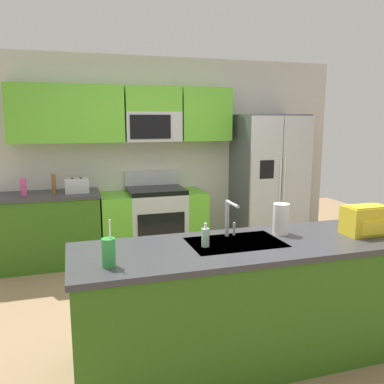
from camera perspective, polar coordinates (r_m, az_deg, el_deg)
ground_plane at (r=3.86m, az=2.44°, el=-17.11°), size 9.00×9.00×0.00m
kitchen_wall_unit at (r=5.42m, az=-6.31°, el=7.01°), size 5.20×0.43×2.60m
back_counter at (r=5.21m, az=-19.77°, el=-5.07°), size 1.23×0.63×0.90m
range_oven at (r=5.30m, az=-5.52°, el=-4.32°), size 1.36×0.61×1.10m
refrigerator at (r=5.69m, az=10.88°, el=1.49°), size 0.90×0.76×1.85m
island_counter at (r=3.10m, az=8.22°, el=-15.12°), size 2.57×0.80×0.90m
toaster at (r=5.04m, az=-16.14°, el=0.91°), size 0.28×0.16×0.18m
pepper_mill at (r=5.09m, az=-19.18°, el=1.14°), size 0.05×0.05×0.24m
bottle_pink at (r=5.07m, az=-22.99°, el=0.67°), size 0.07×0.07×0.20m
sink_faucet at (r=3.02m, az=5.36°, el=-3.34°), size 0.08×0.21×0.28m
drink_cup_green at (r=2.48m, az=-11.84°, el=-8.45°), size 0.08×0.08×0.30m
soap_dispenser at (r=2.81m, az=1.93°, el=-6.48°), size 0.06×0.06×0.17m
paper_towel_roll at (r=3.18m, az=12.62°, el=-3.77°), size 0.12×0.12×0.24m
backpack at (r=3.37m, az=23.52°, el=-3.65°), size 0.32×0.22×0.23m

